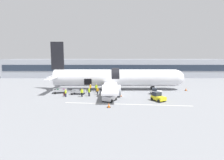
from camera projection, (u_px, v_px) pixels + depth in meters
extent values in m
plane|color=gray|center=(117.00, 93.00, 37.63)|extent=(500.00, 500.00, 0.00)
cube|color=silver|center=(127.00, 104.00, 28.86)|extent=(20.99, 2.40, 0.01)
cube|color=#9EA3AD|center=(115.00, 68.00, 71.62)|extent=(85.46, 13.18, 7.05)
cube|color=#232D3D|center=(115.00, 68.00, 64.97)|extent=(83.75, 0.16, 2.26)
cylinder|color=silver|center=(116.00, 78.00, 41.76)|extent=(28.91, 3.99, 3.99)
sphere|color=silver|center=(176.00, 78.00, 41.72)|extent=(3.79, 3.79, 3.79)
cone|color=silver|center=(56.00, 78.00, 41.79)|extent=(4.59, 3.67, 3.67)
cylinder|color=black|center=(116.00, 76.00, 41.67)|extent=(1.73, 4.00, 4.00)
cube|color=black|center=(58.00, 56.00, 41.13)|extent=(2.99, 0.28, 6.48)
cube|color=silver|center=(53.00, 78.00, 37.99)|extent=(1.21, 7.56, 0.20)
cube|color=silver|center=(63.00, 75.00, 45.49)|extent=(1.21, 7.56, 0.20)
cube|color=silver|center=(111.00, 87.00, 34.61)|extent=(2.88, 13.50, 0.40)
cube|color=silver|center=(111.00, 79.00, 49.19)|extent=(2.88, 13.50, 0.40)
cylinder|color=#B2B7BF|center=(112.00, 91.00, 34.37)|extent=(3.65, 2.35, 2.35)
cylinder|color=#B2B7BF|center=(112.00, 81.00, 49.57)|extent=(3.65, 2.35, 2.35)
cube|color=black|center=(88.00, 82.00, 39.90)|extent=(1.70, 0.12, 1.40)
cylinder|color=#56565B|center=(153.00, 85.00, 41.95)|extent=(0.22, 0.22, 1.37)
sphere|color=black|center=(153.00, 88.00, 42.03)|extent=(1.02, 1.02, 1.02)
cylinder|color=#56565B|center=(103.00, 87.00, 39.30)|extent=(0.22, 0.22, 1.37)
sphere|color=black|center=(103.00, 90.00, 39.39)|extent=(1.02, 1.02, 1.02)
cylinder|color=#56565B|center=(104.00, 83.00, 44.65)|extent=(0.22, 0.22, 1.37)
sphere|color=black|center=(104.00, 86.00, 44.74)|extent=(1.02, 1.02, 1.02)
cube|color=yellow|center=(159.00, 98.00, 30.98)|extent=(2.48, 2.92, 0.63)
cube|color=#232833|center=(157.00, 94.00, 31.28)|extent=(1.64, 1.59, 0.71)
cube|color=black|center=(154.00, 97.00, 32.15)|extent=(1.23, 0.73, 0.32)
sphere|color=black|center=(158.00, 98.00, 32.09)|extent=(0.56, 0.56, 0.56)
sphere|color=black|center=(153.00, 99.00, 31.44)|extent=(0.56, 0.56, 0.56)
sphere|color=black|center=(165.00, 100.00, 30.58)|extent=(0.56, 0.56, 0.56)
sphere|color=black|center=(159.00, 101.00, 29.94)|extent=(0.56, 0.56, 0.56)
cube|color=white|center=(157.00, 92.00, 36.70)|extent=(2.58, 1.98, 0.49)
cube|color=#232833|center=(155.00, 89.00, 36.74)|extent=(1.32, 1.43, 0.59)
cube|color=black|center=(151.00, 92.00, 37.04)|extent=(0.47, 1.24, 0.24)
sphere|color=black|center=(153.00, 92.00, 37.57)|extent=(0.56, 0.56, 0.56)
sphere|color=black|center=(153.00, 93.00, 36.31)|extent=(0.56, 0.56, 0.56)
sphere|color=black|center=(161.00, 93.00, 37.14)|extent=(0.56, 0.56, 0.56)
sphere|color=black|center=(161.00, 94.00, 35.87)|extent=(0.56, 0.56, 0.56)
cube|color=silver|center=(110.00, 98.00, 30.95)|extent=(2.66, 3.10, 0.73)
cube|color=#232833|center=(111.00, 93.00, 31.26)|extent=(1.80, 1.68, 0.79)
cube|color=black|center=(113.00, 97.00, 32.18)|extent=(1.42, 0.76, 0.37)
sphere|color=black|center=(116.00, 99.00, 31.44)|extent=(0.56, 0.56, 0.56)
sphere|color=black|center=(108.00, 98.00, 32.13)|extent=(0.56, 0.56, 0.56)
sphere|color=black|center=(112.00, 101.00, 29.85)|extent=(0.56, 0.56, 0.56)
sphere|color=black|center=(104.00, 100.00, 30.53)|extent=(0.56, 0.56, 0.56)
cube|color=#999BA0|center=(79.00, 92.00, 36.87)|extent=(3.25, 1.93, 0.05)
cube|color=#999BA0|center=(86.00, 91.00, 36.70)|extent=(0.21, 1.66, 0.40)
cube|color=#999BA0|center=(78.00, 91.00, 36.05)|extent=(3.04, 0.33, 0.40)
cube|color=#999BA0|center=(80.00, 90.00, 37.63)|extent=(3.04, 0.33, 0.40)
cube|color=#333338|center=(88.00, 93.00, 36.72)|extent=(0.90, 0.16, 0.06)
sphere|color=black|center=(83.00, 94.00, 35.99)|extent=(0.40, 0.40, 0.40)
sphere|color=black|center=(85.00, 92.00, 37.63)|extent=(0.40, 0.40, 0.40)
sphere|color=black|center=(72.00, 94.00, 36.18)|extent=(0.40, 0.40, 0.40)
sphere|color=black|center=(75.00, 92.00, 37.83)|extent=(0.40, 0.40, 0.40)
cube|color=black|center=(81.00, 90.00, 37.07)|extent=(0.46, 0.26, 0.46)
cube|color=#721951|center=(82.00, 91.00, 36.51)|extent=(0.39, 0.22, 0.49)
cube|color=black|center=(75.00, 91.00, 36.80)|extent=(0.46, 0.29, 0.31)
cube|color=#999BA0|center=(61.00, 91.00, 38.02)|extent=(3.36, 2.53, 0.05)
cube|color=#999BA0|center=(67.00, 89.00, 38.38)|extent=(0.54, 1.75, 0.39)
cube|color=#999BA0|center=(60.00, 91.00, 37.17)|extent=(2.84, 0.84, 0.39)
cube|color=#999BA0|center=(61.00, 89.00, 38.83)|extent=(2.84, 0.84, 0.39)
cube|color=#333338|center=(70.00, 91.00, 38.56)|extent=(0.89, 0.32, 0.06)
sphere|color=black|center=(66.00, 93.00, 37.48)|extent=(0.40, 0.40, 0.40)
sphere|color=black|center=(66.00, 91.00, 39.19)|extent=(0.40, 0.40, 0.40)
sphere|color=black|center=(55.00, 93.00, 36.93)|extent=(0.40, 0.40, 0.40)
sphere|color=black|center=(56.00, 92.00, 38.65)|extent=(0.40, 0.40, 0.40)
cube|color=#14472D|center=(58.00, 90.00, 37.66)|extent=(0.42, 0.31, 0.51)
cube|color=#721951|center=(64.00, 89.00, 38.40)|extent=(0.46, 0.39, 0.37)
cube|color=black|center=(56.00, 90.00, 37.46)|extent=(0.49, 0.35, 0.43)
cylinder|color=black|center=(90.00, 94.00, 34.79)|extent=(0.37, 0.37, 0.85)
cylinder|color=#B7E019|center=(89.00, 90.00, 34.70)|extent=(0.47, 0.47, 0.67)
sphere|color=tan|center=(89.00, 88.00, 34.64)|extent=(0.23, 0.23, 0.23)
cylinder|color=#B7E019|center=(89.00, 91.00, 34.94)|extent=(0.15, 0.15, 0.61)
cylinder|color=#B7E019|center=(90.00, 91.00, 34.48)|extent=(0.15, 0.15, 0.61)
cylinder|color=#1E2338|center=(97.00, 90.00, 38.97)|extent=(0.36, 0.36, 0.87)
cylinder|color=#B7E019|center=(97.00, 87.00, 38.87)|extent=(0.47, 0.47, 0.68)
sphere|color=#9E7556|center=(97.00, 85.00, 38.82)|extent=(0.24, 0.24, 0.24)
cylinder|color=#B7E019|center=(98.00, 87.00, 38.92)|extent=(0.15, 0.15, 0.63)
cylinder|color=#B7E019|center=(96.00, 87.00, 38.85)|extent=(0.15, 0.15, 0.63)
cylinder|color=#1E2338|center=(66.00, 95.00, 34.34)|extent=(0.32, 0.32, 0.74)
cylinder|color=#CCE523|center=(66.00, 92.00, 34.25)|extent=(0.41, 0.41, 0.59)
sphere|color=beige|center=(66.00, 90.00, 34.20)|extent=(0.21, 0.21, 0.21)
cylinder|color=#CCE523|center=(66.00, 92.00, 34.46)|extent=(0.13, 0.13, 0.54)
cylinder|color=#CCE523|center=(66.00, 92.00, 34.06)|extent=(0.13, 0.13, 0.54)
cylinder|color=#2D2D33|center=(98.00, 93.00, 36.40)|extent=(0.38, 0.38, 0.75)
cylinder|color=orange|center=(98.00, 90.00, 36.32)|extent=(0.49, 0.49, 0.59)
sphere|color=tan|center=(98.00, 88.00, 36.27)|extent=(0.21, 0.21, 0.21)
cylinder|color=orange|center=(99.00, 90.00, 36.44)|extent=(0.15, 0.15, 0.54)
cylinder|color=orange|center=(97.00, 90.00, 36.21)|extent=(0.15, 0.15, 0.54)
cylinder|color=black|center=(82.00, 95.00, 34.40)|extent=(0.39, 0.39, 0.81)
cylinder|color=#CCE523|center=(82.00, 91.00, 34.31)|extent=(0.50, 0.50, 0.63)
sphere|color=#9E7556|center=(82.00, 89.00, 34.26)|extent=(0.22, 0.22, 0.22)
cylinder|color=#CCE523|center=(83.00, 91.00, 34.41)|extent=(0.16, 0.16, 0.58)
cylinder|color=#CCE523|center=(81.00, 92.00, 34.23)|extent=(0.16, 0.16, 0.58)
cylinder|color=black|center=(91.00, 90.00, 39.43)|extent=(0.41, 0.41, 0.87)
cylinder|color=orange|center=(91.00, 86.00, 39.33)|extent=(0.53, 0.53, 0.68)
sphere|color=beige|center=(91.00, 84.00, 39.27)|extent=(0.24, 0.24, 0.24)
cylinder|color=orange|center=(91.00, 87.00, 39.56)|extent=(0.17, 0.17, 0.63)
cylinder|color=orange|center=(90.00, 87.00, 39.12)|extent=(0.17, 0.17, 0.63)
cube|color=#4C1E1E|center=(65.00, 94.00, 35.28)|extent=(0.57, 0.38, 0.63)
cube|color=black|center=(65.00, 92.00, 35.24)|extent=(0.33, 0.10, 0.12)
cube|color=black|center=(186.00, 91.00, 40.74)|extent=(0.61, 0.61, 0.03)
cone|color=orange|center=(186.00, 89.00, 40.70)|extent=(0.45, 0.45, 0.69)
cylinder|color=white|center=(186.00, 89.00, 40.70)|extent=(0.26, 0.26, 0.08)
cube|color=black|center=(109.00, 107.00, 27.02)|extent=(0.61, 0.61, 0.03)
cone|color=orange|center=(109.00, 105.00, 26.98)|extent=(0.45, 0.45, 0.72)
cylinder|color=white|center=(109.00, 105.00, 26.97)|extent=(0.26, 0.26, 0.09)
cube|color=black|center=(121.00, 96.00, 34.69)|extent=(0.50, 0.50, 0.03)
cone|color=orange|center=(121.00, 95.00, 34.66)|extent=(0.37, 0.37, 0.59)
cylinder|color=white|center=(121.00, 95.00, 34.66)|extent=(0.21, 0.21, 0.07)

